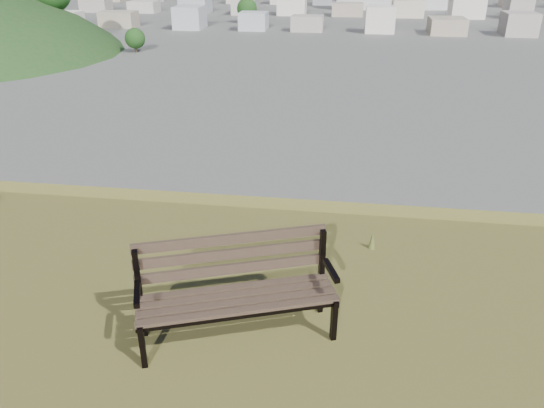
# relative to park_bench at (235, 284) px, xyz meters

# --- Properties ---
(park_bench) EXTENTS (1.70, 1.05, 0.85)m
(park_bench) POSITION_rel_park_bench_xyz_m (0.00, 0.00, 0.00)
(park_bench) COLOR #473729
(park_bench) RESTS_ON hilltop_mesa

